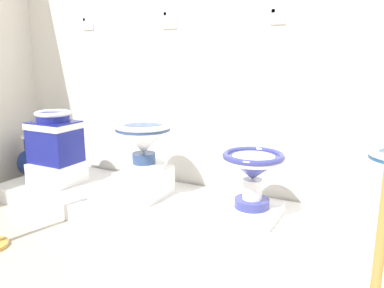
# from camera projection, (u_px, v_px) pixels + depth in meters

# --- Properties ---
(display_platform) EXTENTS (3.39, 0.83, 0.12)m
(display_platform) POSITION_uv_depth(u_px,v_px,m) (195.00, 214.00, 2.75)
(display_platform) COLOR white
(display_platform) RESTS_ON ground_plane
(plinth_block_broad_patterned) EXTENTS (0.35, 0.37, 0.18)m
(plinth_block_broad_patterned) POSITION_uv_depth(u_px,v_px,m) (58.00, 172.00, 3.22)
(plinth_block_broad_patterned) COLOR white
(plinth_block_broad_patterned) RESTS_ON display_platform
(antique_toilet_broad_patterned) EXTENTS (0.38, 0.30, 0.43)m
(antique_toilet_broad_patterned) POSITION_uv_depth(u_px,v_px,m) (55.00, 136.00, 3.15)
(antique_toilet_broad_patterned) COLOR navy
(antique_toilet_broad_patterned) RESTS_ON plinth_block_broad_patterned
(plinth_block_central_ornate) EXTENTS (0.30, 0.40, 0.22)m
(plinth_block_central_ornate) POSITION_uv_depth(u_px,v_px,m) (145.00, 183.00, 2.90)
(plinth_block_central_ornate) COLOR white
(plinth_block_central_ornate) RESTS_ON display_platform
(antique_toilet_central_ornate) EXTENTS (0.42, 0.42, 0.36)m
(antique_toilet_central_ornate) POSITION_uv_depth(u_px,v_px,m) (143.00, 140.00, 2.83)
(antique_toilet_central_ornate) COLOR white
(antique_toilet_central_ornate) RESTS_ON plinth_block_central_ornate
(plinth_block_tall_cobalt) EXTENTS (0.35, 0.38, 0.07)m
(plinth_block_tall_cobalt) POSITION_uv_depth(u_px,v_px,m) (251.00, 212.00, 2.54)
(plinth_block_tall_cobalt) COLOR white
(plinth_block_tall_cobalt) RESTS_ON display_platform
(antique_toilet_tall_cobalt) EXTENTS (0.40, 0.40, 0.37)m
(antique_toilet_tall_cobalt) POSITION_uv_depth(u_px,v_px,m) (253.00, 168.00, 2.48)
(antique_toilet_tall_cobalt) COLOR #393E8E
(antique_toilet_tall_cobalt) RESTS_ON plinth_block_tall_cobalt
(info_placard_first) EXTENTS (0.12, 0.01, 0.11)m
(info_placard_first) POSITION_uv_depth(u_px,v_px,m) (88.00, 23.00, 3.39)
(info_placard_first) COLOR white
(info_placard_second) EXTENTS (0.13, 0.01, 0.14)m
(info_placard_second) POSITION_uv_depth(u_px,v_px,m) (170.00, 19.00, 3.01)
(info_placard_second) COLOR white
(info_placard_third) EXTENTS (0.11, 0.01, 0.11)m
(info_placard_third) POSITION_uv_depth(u_px,v_px,m) (278.00, 15.00, 2.63)
(info_placard_third) COLOR white
(decorative_vase_corner) EXTENTS (0.26, 0.26, 0.43)m
(decorative_vase_corner) POSITION_uv_depth(u_px,v_px,m) (32.00, 161.00, 3.67)
(decorative_vase_corner) COLOR white
(decorative_vase_corner) RESTS_ON ground_plane
(stanchion_post_near_right) EXTENTS (0.24, 0.24, 0.96)m
(stanchion_post_near_right) POSITION_uv_depth(u_px,v_px,m) (375.00, 287.00, 1.47)
(stanchion_post_near_right) COLOR #BA8F42
(stanchion_post_near_right) RESTS_ON ground_plane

